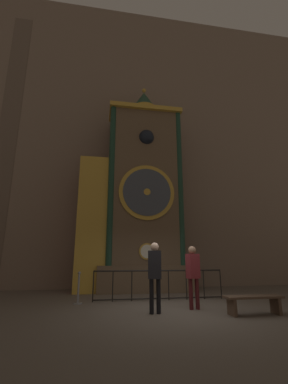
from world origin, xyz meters
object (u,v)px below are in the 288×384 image
Objects in this scene: visitor_far at (193,270)px; visitor_near at (155,270)px; clock_tower at (136,196)px; visitor_bench at (254,301)px; stanchion_post at (78,293)px.

visitor_near is at bearing 178.10° from visitor_far.
visitor_bench is at bearing -65.06° from clock_tower.
clock_tower is 5.00m from stanchion_post.
clock_tower is 5.27m from visitor_near.
visitor_far is (1.16, 0.35, -0.04)m from visitor_near.
stanchion_post is at bearing 152.39° from visitor_bench.
visitor_far is at bearing -23.89° from stanchion_post.
visitor_far reaches higher than visitor_bench.
visitor_bench is at bearing 0.47° from visitor_near.
visitor_bench is at bearing -55.02° from visitor_far.
visitor_bench is at bearing -27.61° from stanchion_post.
stanchion_post is at bearing 152.08° from visitor_near.
visitor_far is at bearing -75.07° from clock_tower.
visitor_near is 1.86× the size of stanchion_post.
visitor_bench is (2.27, -4.89, -3.69)m from clock_tower.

